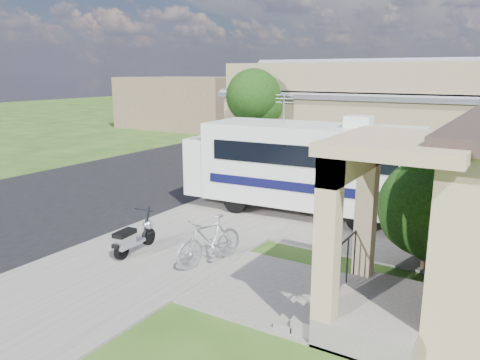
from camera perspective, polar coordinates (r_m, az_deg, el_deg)
The scene contains 18 objects.
ground at distance 11.93m, azimuth -4.29°, elevation -8.71°, with size 120.00×120.00×0.00m, color #1F4011.
street_slab at distance 23.99m, azimuth -4.88°, elevation 2.42°, with size 9.00×80.00×0.02m, color black.
sidewalk_slab at distance 20.87m, azimuth 9.65°, elevation 0.73°, with size 4.00×80.00×0.06m, color #5F5D56.
driveway_slab at distance 15.02m, azimuth 10.58°, elevation -4.17°, with size 7.00×6.00×0.05m, color #5F5D56.
walk_slab at distance 9.75m, azimuth 6.98°, elevation -13.82°, with size 4.00×3.00×0.05m, color #5F5D56.
warehouse at distance 23.96m, azimuth 15.67°, elevation 6.76°, with size 12.50×8.40×5.04m.
distant_bldg_far at distance 38.96m, azimuth -5.76°, elevation 9.43°, with size 10.00×8.00×4.00m, color brown.
distant_bldg_near at distance 48.13m, azimuth 4.99°, elevation 9.65°, with size 8.00×7.00×3.20m, color #897355.
street_tree_a at distance 20.75m, azimuth 1.97°, elevation 9.82°, with size 2.44×2.40×4.58m.
street_tree_b at distance 29.84m, azimuth 11.68°, elevation 10.82°, with size 2.44×2.40×4.73m.
street_tree_c at distance 38.42m, azimuth 16.37°, elevation 10.58°, with size 2.44×2.40×4.42m.
motorhome at distance 14.75m, azimuth 7.60°, elevation 1.93°, with size 7.42×2.81×3.73m.
shrub at distance 11.31m, azimuth 22.53°, elevation -2.65°, with size 2.47×2.36×3.03m.
scooter at distance 11.82m, azimuth -12.98°, elevation -6.89°, with size 0.55×1.54×1.01m.
bicycle at distance 10.94m, azimuth -3.73°, elevation -7.63°, with size 0.52×1.86×1.11m, color #B3B3BB.
pickup_truck at distance 25.92m, azimuth 3.02°, elevation 4.93°, with size 2.53×5.49×1.53m, color white.
van at distance 31.93m, azimuth 7.77°, elevation 6.73°, with size 2.71×6.66×1.93m, color white.
garden_hose at distance 10.03m, azimuth 11.26°, elevation -12.77°, with size 0.40×0.40×0.18m, color #14681B.
Camera 1 is at (6.53, -8.96, 4.42)m, focal length 35.00 mm.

